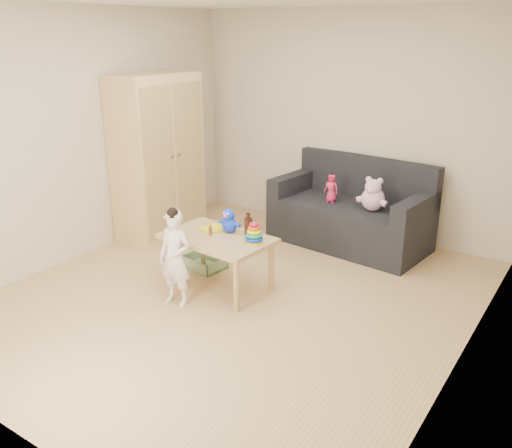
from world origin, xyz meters
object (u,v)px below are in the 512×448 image
Objects in this scene: wardrobe at (158,157)px; toddler at (175,259)px; sofa at (349,224)px; play_table at (218,262)px.

toddler is at bearing -42.53° from wardrobe.
toddler is (-0.67, -2.20, 0.19)m from sofa.
sofa is 1.83m from play_table.
play_table is at bearing 71.95° from toddler.
play_table is at bearing -28.06° from wardrobe.
wardrobe is at bearing 133.92° from toddler.
toddler is (1.36, -1.25, -0.52)m from wardrobe.
wardrobe is at bearing -148.75° from sofa.
sofa is at bearing 69.58° from toddler.
sofa is 2.02× the size of toddler.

